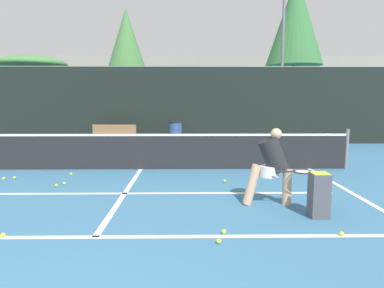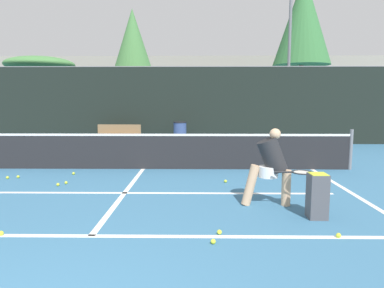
{
  "view_description": "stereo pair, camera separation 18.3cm",
  "coord_description": "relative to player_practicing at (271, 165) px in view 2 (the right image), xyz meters",
  "views": [
    {
      "loc": [
        1.24,
        -1.93,
        1.84
      ],
      "look_at": [
        1.34,
        4.93,
        0.95
      ],
      "focal_mm": 32.0,
      "sensor_mm": 36.0,
      "label": 1
    },
    {
      "loc": [
        1.43,
        -1.93,
        1.84
      ],
      "look_at": [
        1.34,
        4.93,
        0.95
      ],
      "focal_mm": 32.0,
      "sensor_mm": 36.0,
      "label": 2
    }
  ],
  "objects": [
    {
      "name": "parked_car",
      "position": [
        -3.96,
        12.63,
        -0.16
      ],
      "size": [
        1.68,
        3.99,
        1.32
      ],
      "color": "navy",
      "rests_on": "ground"
    },
    {
      "name": "building_far",
      "position": [
        -2.72,
        24.71,
        2.04
      ],
      "size": [
        36.0,
        2.4,
        5.52
      ],
      "primitive_type": "cube",
      "color": "gray",
      "rests_on": "ground"
    },
    {
      "name": "tree_mid",
      "position": [
        5.55,
        17.07,
        6.2
      ],
      "size": [
        3.68,
        3.68,
        9.8
      ],
      "color": "brown",
      "rests_on": "ground"
    },
    {
      "name": "fence_back",
      "position": [
        -2.72,
        8.45,
        0.88
      ],
      "size": [
        24.0,
        0.06,
        3.21
      ],
      "color": "black",
      "rests_on": "ground"
    },
    {
      "name": "court_service_line",
      "position": [
        -2.72,
        0.76,
        -0.72
      ],
      "size": [
        8.25,
        0.1,
        0.01
      ],
      "primitive_type": "cube",
      "color": "white",
      "rests_on": "ground"
    },
    {
      "name": "court_center_mark",
      "position": [
        -2.72,
        0.87,
        -0.72
      ],
      "size": [
        0.1,
        4.55,
        0.01
      ],
      "primitive_type": "cube",
      "color": "white",
      "rests_on": "ground"
    },
    {
      "name": "tennis_ball_scattered_11",
      "position": [
        -1.07,
        -1.64,
        -0.69
      ],
      "size": [
        0.07,
        0.07,
        0.07
      ],
      "primitive_type": "sphere",
      "color": "#D1E033",
      "rests_on": "ground"
    },
    {
      "name": "courtside_bench",
      "position": [
        -4.39,
        7.66,
        -0.24
      ],
      "size": [
        1.76,
        0.45,
        0.86
      ],
      "rotation": [
        0.0,
        0.0,
        -0.04
      ],
      "color": "olive",
      "rests_on": "ground"
    },
    {
      "name": "tennis_ball_scattered_8",
      "position": [
        -4.16,
        1.46,
        -0.69
      ],
      "size": [
        0.07,
        0.07,
        0.07
      ],
      "primitive_type": "sphere",
      "color": "#D1E033",
      "rests_on": "ground"
    },
    {
      "name": "ball_hopper",
      "position": [
        0.59,
        -0.64,
        -0.35
      ],
      "size": [
        0.28,
        0.28,
        0.71
      ],
      "color": "#4C4C51",
      "rests_on": "ground"
    },
    {
      "name": "tennis_ball_scattered_7",
      "position": [
        -5.51,
        2.03,
        -0.69
      ],
      "size": [
        0.07,
        0.07,
        0.07
      ],
      "primitive_type": "sphere",
      "color": "#D1E033",
      "rests_on": "ground"
    },
    {
      "name": "court_baseline_near",
      "position": [
        -2.72,
        -1.41,
        -0.72
      ],
      "size": [
        11.0,
        0.1,
        0.01
      ],
      "primitive_type": "cube",
      "color": "white",
      "rests_on": "ground"
    },
    {
      "name": "tennis_ball_scattered_4",
      "position": [
        -0.97,
        -1.32,
        -0.69
      ],
      "size": [
        0.07,
        0.07,
        0.07
      ],
      "primitive_type": "sphere",
      "color": "#D1E033",
      "rests_on": "ground"
    },
    {
      "name": "player_practicing",
      "position": [
        0.0,
        0.0,
        0.0
      ],
      "size": [
        1.14,
        0.62,
        1.36
      ],
      "rotation": [
        0.0,
        0.0,
        -0.03
      ],
      "color": "#DBAD84",
      "rests_on": "ground"
    },
    {
      "name": "tennis_ball_scattered_1",
      "position": [
        -4.33,
        2.41,
        -0.69
      ],
      "size": [
        0.07,
        0.07,
        0.07
      ],
      "primitive_type": "sphere",
      "color": "#D1E033",
      "rests_on": "ground"
    },
    {
      "name": "trash_bin",
      "position": [
        -1.95,
        7.62,
        -0.22
      ],
      "size": [
        0.53,
        0.53,
        0.99
      ],
      "color": "#384C7F",
      "rests_on": "ground"
    },
    {
      "name": "tennis_ball_scattered_10",
      "position": [
        0.62,
        -1.42,
        -0.69
      ],
      "size": [
        0.07,
        0.07,
        0.07
      ],
      "primitive_type": "sphere",
      "color": "#D1E033",
      "rests_on": "ground"
    },
    {
      "name": "net",
      "position": [
        -2.72,
        3.14,
        -0.21
      ],
      "size": [
        11.09,
        0.09,
        1.07
      ],
      "color": "slate",
      "rests_on": "ground"
    },
    {
      "name": "tennis_ball_scattered_6",
      "position": [
        -0.64,
        1.65,
        -0.69
      ],
      "size": [
        0.07,
        0.07,
        0.07
      ],
      "primitive_type": "sphere",
      "color": "#D1E033",
      "rests_on": "ground"
    },
    {
      "name": "court_sideline_right",
      "position": [
        1.79,
        0.87,
        -0.72
      ],
      "size": [
        0.1,
        5.55,
        0.01
      ],
      "primitive_type": "cube",
      "color": "white",
      "rests_on": "ground"
    },
    {
      "name": "tennis_ball_scattered_0",
      "position": [
        -3.95,
        -1.41,
        -0.69
      ],
      "size": [
        0.07,
        0.07,
        0.07
      ],
      "primitive_type": "sphere",
      "color": "#D1E033",
      "rests_on": "ground"
    },
    {
      "name": "tree_west",
      "position": [
        -4.85,
        13.72,
        4.1
      ],
      "size": [
        2.57,
        2.57,
        6.84
      ],
      "color": "brown",
      "rests_on": "ground"
    },
    {
      "name": "tennis_ball_scattered_5",
      "position": [
        -4.27,
        1.29,
        -0.69
      ],
      "size": [
        0.07,
        0.07,
        0.07
      ],
      "primitive_type": "sphere",
      "color": "#D1E033",
      "rests_on": "ground"
    },
    {
      "name": "floodlight_mast",
      "position": [
        3.72,
        13.19,
        5.39
      ],
      "size": [
        1.1,
        0.24,
        9.81
      ],
      "color": "slate",
      "rests_on": "ground"
    },
    {
      "name": "tree_east",
      "position": [
        -10.19,
        13.89,
        3.06
      ],
      "size": [
        3.82,
        3.82,
        4.27
      ],
      "color": "brown",
      "rests_on": "ground"
    },
    {
      "name": "tennis_ball_scattered_2",
      "position": [
        -5.71,
        1.94,
        -0.69
      ],
      "size": [
        0.07,
        0.07,
        0.07
      ],
      "primitive_type": "sphere",
      "color": "#D1E033",
      "rests_on": "ground"
    }
  ]
}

